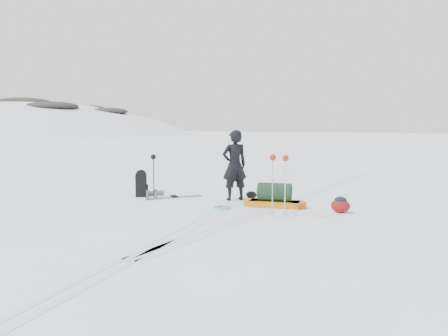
# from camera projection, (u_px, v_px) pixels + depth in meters

# --- Properties ---
(ground) EXTENTS (200.00, 200.00, 0.00)m
(ground) POSITION_uv_depth(u_px,v_px,m) (231.00, 205.00, 11.39)
(ground) COLOR white
(ground) RESTS_ON ground
(ski_tracks) EXTENTS (3.38, 17.97, 0.01)m
(ski_tracks) POSITION_uv_depth(u_px,v_px,m) (264.00, 201.00, 11.94)
(ski_tracks) COLOR silver
(ski_tracks) RESTS_ON ground
(skier) EXTENTS (0.83, 0.83, 1.95)m
(skier) POSITION_uv_depth(u_px,v_px,m) (234.00, 165.00, 12.08)
(skier) COLOR black
(skier) RESTS_ON ground
(pulk_sled) EXTENTS (1.66, 0.69, 0.62)m
(pulk_sled) POSITION_uv_depth(u_px,v_px,m) (275.00, 198.00, 11.14)
(pulk_sled) COLOR orange
(pulk_sled) RESTS_ON ground
(expedition_rucksack) EXTENTS (0.63, 0.81, 0.79)m
(expedition_rucksack) POSITION_uv_depth(u_px,v_px,m) (143.00, 184.00, 12.71)
(expedition_rucksack) COLOR black
(expedition_rucksack) RESTS_ON ground
(ski_poles_black) EXTENTS (0.15, 0.16, 1.24)m
(ski_poles_black) POSITION_uv_depth(u_px,v_px,m) (153.00, 162.00, 12.60)
(ski_poles_black) COLOR black
(ski_poles_black) RESTS_ON ground
(ski_poles_silver) EXTENTS (0.45, 0.20, 1.43)m
(ski_poles_silver) POSITION_uv_depth(u_px,v_px,m) (279.00, 165.00, 9.74)
(ski_poles_silver) COLOR #AFB0B6
(ski_poles_silver) RESTS_ON ground
(touring_skis_grey) EXTENTS (1.33, 1.39, 0.06)m
(touring_skis_grey) POSITION_uv_depth(u_px,v_px,m) (174.00, 197.00, 12.57)
(touring_skis_grey) COLOR gray
(touring_skis_grey) RESTS_ON ground
(touring_skis_white) EXTENTS (0.98, 1.83, 0.07)m
(touring_skis_white) POSITION_uv_depth(u_px,v_px,m) (287.00, 208.00, 10.95)
(touring_skis_white) COLOR silver
(touring_skis_white) RESTS_ON ground
(rope_coil) EXTENTS (0.58, 0.58, 0.05)m
(rope_coil) POSITION_uv_depth(u_px,v_px,m) (222.00, 208.00, 10.92)
(rope_coil) COLOR #62C1EF
(rope_coil) RESTS_ON ground
(small_daypack) EXTENTS (0.48, 0.38, 0.39)m
(small_daypack) POSITION_uv_depth(u_px,v_px,m) (340.00, 205.00, 10.42)
(small_daypack) COLOR maroon
(small_daypack) RESTS_ON ground
(thermos_pair) EXTENTS (0.23, 0.27, 0.30)m
(thermos_pair) POSITION_uv_depth(u_px,v_px,m) (151.00, 195.00, 12.17)
(thermos_pair) COLOR #56595D
(thermos_pair) RESTS_ON ground
(stuff_sack) EXTENTS (0.35, 0.29, 0.20)m
(stuff_sack) POSITION_uv_depth(u_px,v_px,m) (251.00, 195.00, 12.45)
(stuff_sack) COLOR black
(stuff_sack) RESTS_ON ground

